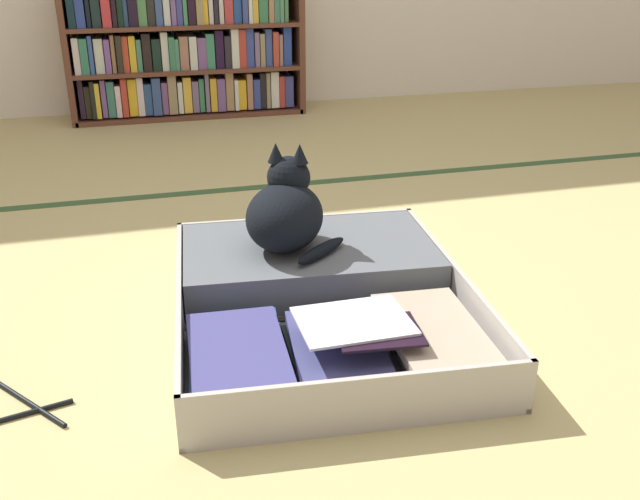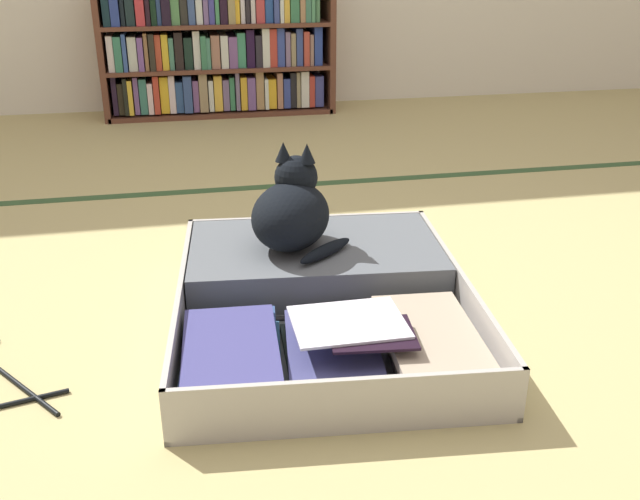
{
  "view_description": "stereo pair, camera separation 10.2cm",
  "coord_description": "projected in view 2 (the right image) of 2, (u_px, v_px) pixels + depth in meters",
  "views": [
    {
      "loc": [
        -0.51,
        -1.53,
        0.85
      ],
      "look_at": [
        -0.12,
        -0.11,
        0.21
      ],
      "focal_mm": 39.94,
      "sensor_mm": 36.0,
      "label": 1
    },
    {
      "loc": [
        -0.41,
        -1.55,
        0.85
      ],
      "look_at": [
        -0.12,
        -0.11,
        0.21
      ],
      "focal_mm": 39.94,
      "sensor_mm": 36.0,
      "label": 2
    }
  ],
  "objects": [
    {
      "name": "black_cat",
      "position": [
        293.0,
        211.0,
        1.82
      ],
      "size": [
        0.3,
        0.31,
        0.26
      ],
      "color": "black",
      "rests_on": "open_suitcase"
    },
    {
      "name": "ground_plane",
      "position": [
        358.0,
        304.0,
        1.81
      ],
      "size": [
        10.0,
        10.0,
        0.0
      ],
      "primitive_type": "plane",
      "color": "tan"
    },
    {
      "name": "bookshelf",
      "position": [
        217.0,
        48.0,
        3.65
      ],
      "size": [
        1.18,
        0.29,
        0.69
      ],
      "color": "brown",
      "rests_on": "ground_plane"
    },
    {
      "name": "tatami_border",
      "position": [
        295.0,
        185.0,
        2.68
      ],
      "size": [
        4.8,
        0.05,
        0.0
      ],
      "color": "#32522C",
      "rests_on": "ground_plane"
    },
    {
      "name": "open_suitcase",
      "position": [
        320.0,
        294.0,
        1.75
      ],
      "size": [
        0.75,
        0.9,
        0.12
      ],
      "color": "#B1AEA6",
      "rests_on": "ground_plane"
    }
  ]
}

